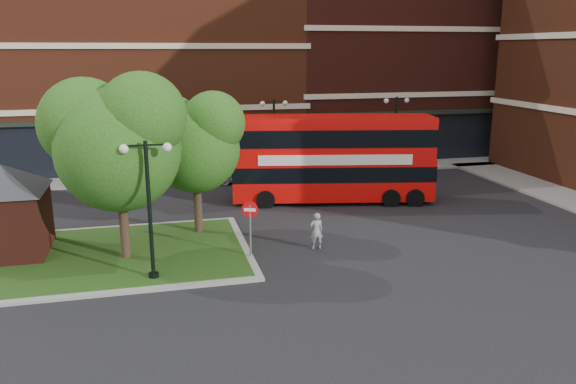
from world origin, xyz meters
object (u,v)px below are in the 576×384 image
object	(u,v)px
bus	(333,153)
car_white	(386,162)
woman	(316,231)
car_silver	(241,171)

from	to	relation	value
bus	car_white	xyz separation A→B (m)	(5.50, 5.58, -1.84)
bus	car_white	bearing A→B (deg)	56.83
bus	woman	world-z (taller)	bus
bus	car_silver	xyz separation A→B (m)	(-4.04, 5.58, -1.93)
bus	car_white	size ratio (longest dim) A/B	2.25
woman	car_silver	distance (m)	12.55
car_silver	car_white	bearing A→B (deg)	-91.35
woman	car_white	distance (m)	15.08
bus	car_white	distance (m)	8.05
car_silver	car_white	distance (m)	9.54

